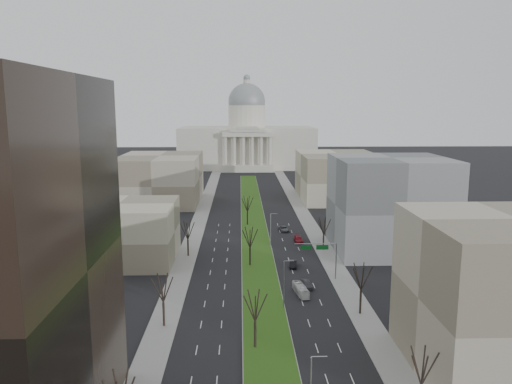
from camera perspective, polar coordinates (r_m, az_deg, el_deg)
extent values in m
plane|color=black|center=(156.19, -0.25, -3.81)|extent=(600.00, 600.00, 0.00)
cube|color=#999993|center=(155.20, -0.24, -3.87)|extent=(8.00, 222.00, 0.15)
cube|color=#295115|center=(155.18, -0.24, -3.83)|extent=(7.70, 221.70, 0.06)
cube|color=gray|center=(132.63, -7.58, -6.35)|extent=(5.00, 330.00, 0.15)
cube|color=gray|center=(133.72, 7.61, -6.21)|extent=(5.00, 330.00, 0.15)
cube|color=beige|center=(302.77, -1.04, 5.14)|extent=(80.00, 40.00, 24.00)
cube|color=beige|center=(280.92, -0.97, 2.72)|extent=(30.00, 6.00, 4.00)
cube|color=beige|center=(279.20, -0.98, 6.59)|extent=(28.00, 5.00, 2.50)
cube|color=beige|center=(279.09, -0.98, 7.00)|extent=(20.00, 5.00, 1.80)
cube|color=beige|center=(279.02, -0.98, 7.33)|extent=(12.00, 5.00, 1.60)
cylinder|color=beige|center=(301.82, -1.05, 8.55)|extent=(22.00, 22.00, 14.00)
sphere|color=gray|center=(301.75, -1.06, 10.26)|extent=(22.00, 22.00, 22.00)
cylinder|color=beige|center=(302.03, -1.07, 12.35)|extent=(4.00, 4.00, 4.00)
sphere|color=gray|center=(302.17, -1.07, 12.91)|extent=(4.00, 4.00, 4.00)
cylinder|color=beige|center=(279.95, -3.54, 4.74)|extent=(2.00, 2.00, 16.00)
cylinder|color=beige|center=(279.84, -2.52, 4.75)|extent=(2.00, 2.00, 16.00)
cylinder|color=beige|center=(279.83, -1.49, 4.75)|extent=(2.00, 2.00, 16.00)
cylinder|color=beige|center=(279.90, -0.46, 4.76)|extent=(2.00, 2.00, 16.00)
cylinder|color=beige|center=(280.07, 0.56, 4.76)|extent=(2.00, 2.00, 16.00)
cylinder|color=beige|center=(280.32, 1.59, 4.76)|extent=(2.00, 2.00, 16.00)
cube|color=gray|center=(123.88, -15.28, -4.46)|extent=(26.00, 22.00, 14.00)
cube|color=gray|center=(78.18, 27.19, -10.62)|extent=(26.00, 24.00, 22.00)
cube|color=slate|center=(131.84, 15.04, -1.37)|extent=(28.00, 26.00, 24.00)
cube|color=gray|center=(196.17, -10.86, 1.51)|extent=(30.00, 40.00, 18.00)
cube|color=gray|center=(202.51, 9.34, 1.81)|extent=(30.00, 40.00, 18.00)
cylinder|color=black|center=(87.93, -10.50, -13.59)|extent=(0.40, 0.40, 4.32)
cylinder|color=black|center=(125.35, -7.77, -6.35)|extent=(0.40, 0.40, 4.22)
cylinder|color=black|center=(93.11, 11.85, -12.24)|extent=(0.40, 0.40, 4.42)
cylinder|color=black|center=(130.30, 7.71, -5.76)|extent=(0.40, 0.40, 4.03)
cylinder|color=black|center=(79.72, -0.09, -15.98)|extent=(0.40, 0.40, 4.32)
cylinder|color=black|center=(117.01, -0.69, -7.41)|extent=(0.40, 0.40, 4.32)
cylinder|color=black|center=(155.66, -0.99, -3.04)|extent=(0.40, 0.40, 4.32)
cylinder|color=gray|center=(59.37, 7.24, -18.15)|extent=(1.80, 0.12, 0.12)
cylinder|color=gray|center=(92.90, 3.20, -10.57)|extent=(0.20, 0.20, 9.00)
cylinder|color=gray|center=(91.48, 3.79, -7.85)|extent=(1.80, 0.12, 0.12)
cylinder|color=gray|center=(131.03, 1.67, -4.46)|extent=(0.20, 0.20, 9.00)
cylinder|color=gray|center=(130.02, 2.08, -2.49)|extent=(1.80, 0.12, 0.12)
cylinder|color=gray|center=(108.83, 9.13, -7.87)|extent=(0.24, 0.24, 8.00)
cylinder|color=gray|center=(106.93, 6.81, -5.89)|extent=(9.00, 0.18, 0.18)
cube|color=#0C591E|center=(107.45, 7.59, -6.28)|extent=(2.60, 0.08, 1.00)
cube|color=#0C591E|center=(106.94, 5.73, -6.32)|extent=(2.20, 0.08, 1.00)
imported|color=#4B4C53|center=(104.48, 5.82, -10.41)|extent=(2.44, 4.88, 1.60)
imported|color=black|center=(116.75, 4.25, -8.20)|extent=(2.05, 4.71, 1.50)
imported|color=maroon|center=(137.30, 4.87, -5.44)|extent=(2.43, 5.36, 1.52)
imported|color=#54575D|center=(148.87, 3.21, -4.22)|extent=(3.16, 5.47, 1.44)
imported|color=white|center=(100.75, 5.13, -11.06)|extent=(2.76, 7.29, 1.98)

